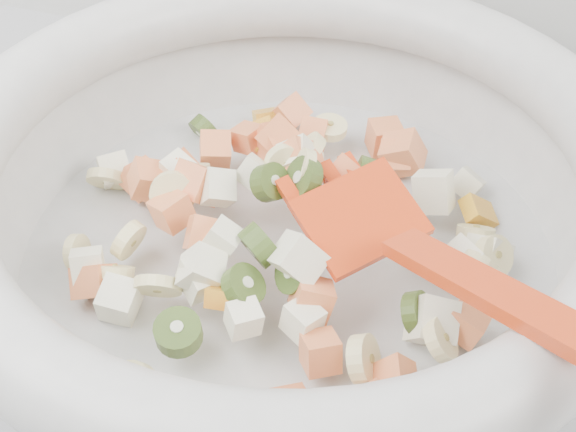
% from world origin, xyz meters
% --- Properties ---
extents(mixing_bowl, '(0.44, 0.41, 0.15)m').
position_xyz_m(mixing_bowl, '(0.12, 1.49, 0.96)').
color(mixing_bowl, silver).
rests_on(mixing_bowl, counter).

